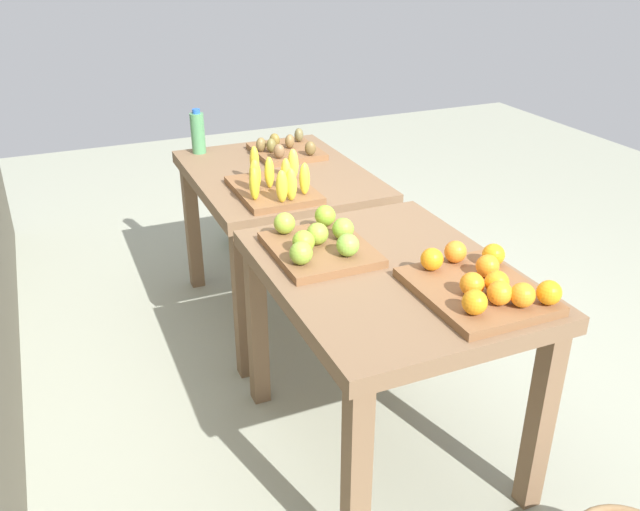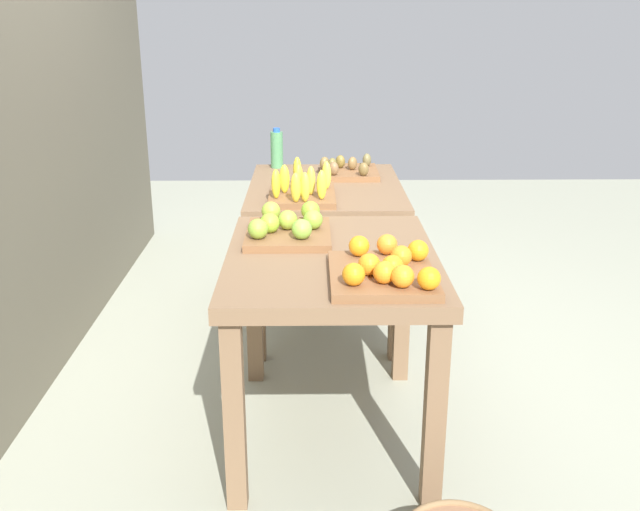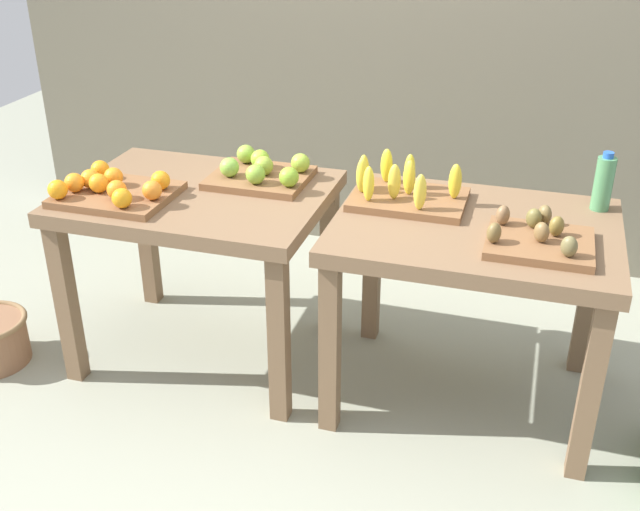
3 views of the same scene
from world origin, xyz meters
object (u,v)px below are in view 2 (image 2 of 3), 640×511
(orange_bin, at_px, (385,269))
(apple_bin, at_px, (288,228))
(display_table_right, at_px, (325,206))
(watermelon_pile, at_px, (360,246))
(kiwi_bin, at_px, (348,170))
(banana_crate, at_px, (302,190))
(display_table_left, at_px, (331,282))
(water_bottle, at_px, (277,149))

(orange_bin, xyz_separation_m, apple_bin, (0.49, 0.35, 0.00))
(display_table_right, bearing_deg, watermelon_pile, -15.63)
(apple_bin, bearing_deg, kiwi_bin, -14.78)
(apple_bin, xyz_separation_m, kiwi_bin, (1.13, -0.30, -0.01))
(display_table_right, distance_m, banana_crate, 0.36)
(apple_bin, relative_size, banana_crate, 0.94)
(display_table_left, xyz_separation_m, orange_bin, (-0.28, -0.18, 0.16))
(orange_bin, xyz_separation_m, water_bottle, (1.83, 0.45, 0.07))
(kiwi_bin, bearing_deg, orange_bin, -178.25)
(banana_crate, relative_size, watermelon_pile, 0.62)
(display_table_right, xyz_separation_m, banana_crate, (-0.30, 0.12, 0.16))
(apple_bin, height_order, water_bottle, water_bottle)
(display_table_left, relative_size, display_table_right, 1.00)
(apple_bin, relative_size, water_bottle, 1.81)
(kiwi_bin, relative_size, watermelon_pile, 0.52)
(kiwi_bin, bearing_deg, water_bottle, 62.08)
(display_table_left, distance_m, display_table_right, 1.12)
(display_table_left, xyz_separation_m, apple_bin, (0.21, 0.17, 0.16))
(water_bottle, distance_m, watermelon_pile, 1.04)
(display_table_left, bearing_deg, banana_crate, 8.31)
(display_table_right, distance_m, orange_bin, 1.42)
(display_table_left, relative_size, watermelon_pile, 1.47)
(orange_bin, distance_m, banana_crate, 1.14)
(banana_crate, relative_size, kiwi_bin, 1.20)
(banana_crate, bearing_deg, display_table_right, -22.07)
(display_table_left, bearing_deg, apple_bin, 38.73)
(display_table_left, distance_m, apple_bin, 0.31)
(banana_crate, distance_m, watermelon_pile, 1.45)
(watermelon_pile, bearing_deg, display_table_left, 172.82)
(orange_bin, relative_size, banana_crate, 1.02)
(orange_bin, distance_m, kiwi_bin, 1.62)
(display_table_left, relative_size, kiwi_bin, 2.84)
(display_table_right, distance_m, water_bottle, 0.56)
(display_table_right, relative_size, apple_bin, 2.50)
(banana_crate, bearing_deg, kiwi_bin, -25.45)
(display_table_left, distance_m, orange_bin, 0.36)
(kiwi_bin, relative_size, water_bottle, 1.60)
(display_table_left, distance_m, banana_crate, 0.85)
(water_bottle, bearing_deg, watermelon_pile, -47.73)
(display_table_right, distance_m, watermelon_pile, 1.09)
(banana_crate, bearing_deg, orange_bin, -164.93)
(water_bottle, bearing_deg, kiwi_bin, -117.92)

